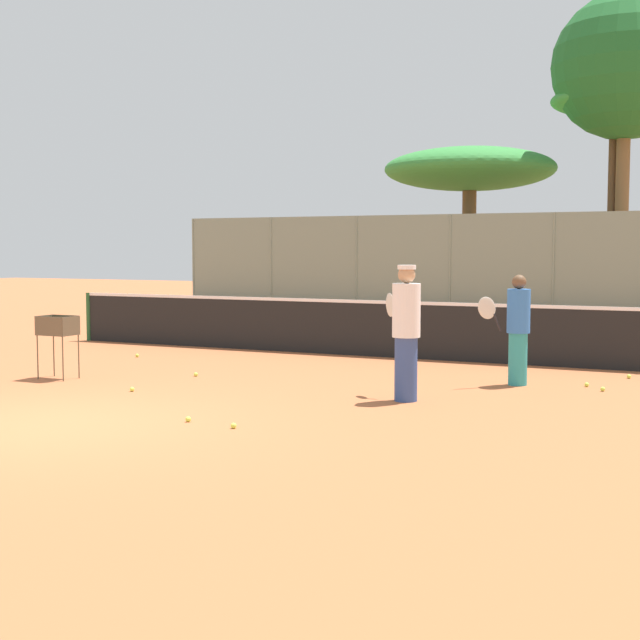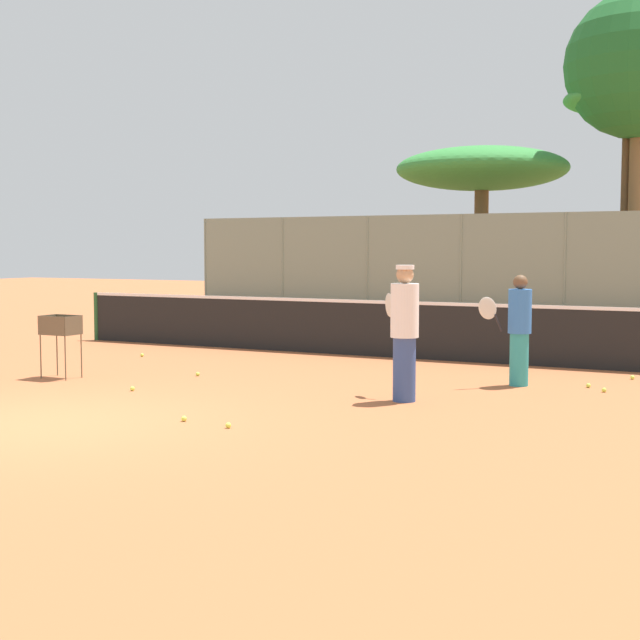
{
  "view_description": "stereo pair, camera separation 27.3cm",
  "coord_description": "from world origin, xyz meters",
  "px_view_note": "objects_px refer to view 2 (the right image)",
  "views": [
    {
      "loc": [
        7.31,
        -7.79,
        2.04
      ],
      "look_at": [
        1.66,
        3.91,
        1.0
      ],
      "focal_mm": 50.0,
      "sensor_mm": 36.0,
      "label": 1
    },
    {
      "loc": [
        7.56,
        -7.66,
        2.04
      ],
      "look_at": [
        1.66,
        3.91,
        1.0
      ],
      "focal_mm": 50.0,
      "sensor_mm": 36.0,
      "label": 2
    }
  ],
  "objects_px": {
    "tennis_net": "(334,325)",
    "ball_cart": "(60,330)",
    "parked_car": "(514,288)",
    "player_white_outfit": "(404,331)",
    "player_red_cap": "(519,329)"
  },
  "relations": [
    {
      "from": "tennis_net",
      "to": "ball_cart",
      "type": "relative_size",
      "value": 12.05
    },
    {
      "from": "tennis_net",
      "to": "ball_cart",
      "type": "height_order",
      "value": "tennis_net"
    },
    {
      "from": "ball_cart",
      "to": "parked_car",
      "type": "bearing_deg",
      "value": 84.97
    },
    {
      "from": "tennis_net",
      "to": "player_red_cap",
      "type": "xyz_separation_m",
      "value": [
        4.22,
        -2.36,
        0.29
      ]
    },
    {
      "from": "tennis_net",
      "to": "parked_car",
      "type": "distance_m",
      "value": 15.86
    },
    {
      "from": "player_white_outfit",
      "to": "player_red_cap",
      "type": "xyz_separation_m",
      "value": [
        1.02,
        2.03,
        -0.09
      ]
    },
    {
      "from": "tennis_net",
      "to": "player_red_cap",
      "type": "relative_size",
      "value": 7.22
    },
    {
      "from": "player_white_outfit",
      "to": "parked_car",
      "type": "xyz_separation_m",
      "value": [
        -3.81,
        20.24,
        -0.29
      ]
    },
    {
      "from": "tennis_net",
      "to": "parked_car",
      "type": "xyz_separation_m",
      "value": [
        -0.62,
        15.85,
        0.1
      ]
    },
    {
      "from": "tennis_net",
      "to": "player_red_cap",
      "type": "bearing_deg",
      "value": -29.18
    },
    {
      "from": "player_red_cap",
      "to": "ball_cart",
      "type": "xyz_separation_m",
      "value": [
        -6.66,
        -2.48,
        -0.09
      ]
    },
    {
      "from": "tennis_net",
      "to": "parked_car",
      "type": "relative_size",
      "value": 2.85
    },
    {
      "from": "player_red_cap",
      "to": "parked_car",
      "type": "height_order",
      "value": "player_red_cap"
    },
    {
      "from": "ball_cart",
      "to": "player_white_outfit",
      "type": "bearing_deg",
      "value": 4.55
    },
    {
      "from": "player_white_outfit",
      "to": "tennis_net",
      "type": "bearing_deg",
      "value": -8.29
    }
  ]
}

